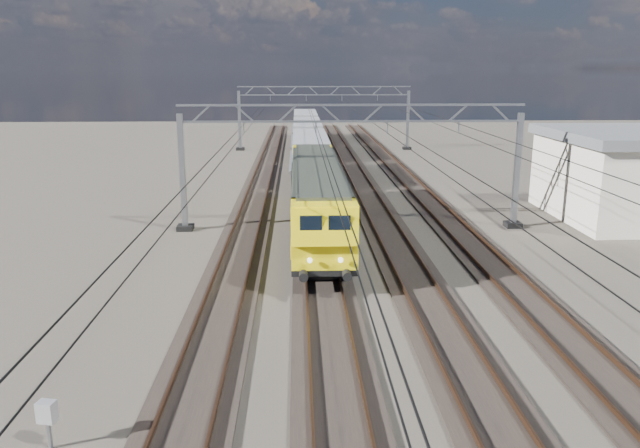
{
  "coord_description": "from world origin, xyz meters",
  "views": [
    {
      "loc": [
        -3.05,
        -30.85,
        9.0
      ],
      "look_at": [
        -2.08,
        -4.45,
        2.4
      ],
      "focal_mm": 35.0,
      "sensor_mm": 36.0,
      "label": 1
    }
  ],
  "objects_px": {
    "hopper_wagon_lead": "(310,153)",
    "hopper_wagon_mid": "(307,135)",
    "catenary_gantry_far": "(324,115)",
    "trackside_cabinet": "(47,413)",
    "hopper_wagon_third": "(305,124)",
    "locomotive": "(317,194)",
    "catenary_gantry_mid": "(351,162)"
  },
  "relations": [
    {
      "from": "hopper_wagon_third",
      "to": "trackside_cabinet",
      "type": "bearing_deg",
      "value": -96.18
    },
    {
      "from": "catenary_gantry_far",
      "to": "hopper_wagon_lead",
      "type": "xyz_separation_m",
      "value": [
        -2.0,
        -19.78,
        -1.67
      ]
    },
    {
      "from": "trackside_cabinet",
      "to": "catenary_gantry_mid",
      "type": "bearing_deg",
      "value": 78.68
    },
    {
      "from": "catenary_gantry_far",
      "to": "hopper_wagon_third",
      "type": "relative_size",
      "value": 1.53
    },
    {
      "from": "hopper_wagon_lead",
      "to": "hopper_wagon_mid",
      "type": "relative_size",
      "value": 1.0
    },
    {
      "from": "catenary_gantry_mid",
      "to": "hopper_wagon_third",
      "type": "bearing_deg",
      "value": 92.57
    },
    {
      "from": "catenary_gantry_far",
      "to": "trackside_cabinet",
      "type": "relative_size",
      "value": 15.85
    },
    {
      "from": "hopper_wagon_third",
      "to": "hopper_wagon_lead",
      "type": "bearing_deg",
      "value": -90.0
    },
    {
      "from": "catenary_gantry_far",
      "to": "trackside_cabinet",
      "type": "distance_m",
      "value": 57.99
    },
    {
      "from": "hopper_wagon_lead",
      "to": "catenary_gantry_far",
      "type": "bearing_deg",
      "value": 84.22
    },
    {
      "from": "hopper_wagon_third",
      "to": "catenary_gantry_mid",
      "type": "bearing_deg",
      "value": -87.43
    },
    {
      "from": "hopper_wagon_lead",
      "to": "trackside_cabinet",
      "type": "relative_size",
      "value": 10.35
    },
    {
      "from": "catenary_gantry_far",
      "to": "hopper_wagon_third",
      "type": "height_order",
      "value": "catenary_gantry_far"
    },
    {
      "from": "catenary_gantry_far",
      "to": "trackside_cabinet",
      "type": "height_order",
      "value": "catenary_gantry_far"
    },
    {
      "from": "hopper_wagon_mid",
      "to": "hopper_wagon_third",
      "type": "relative_size",
      "value": 1.0
    },
    {
      "from": "hopper_wagon_mid",
      "to": "hopper_wagon_third",
      "type": "distance_m",
      "value": 14.2
    },
    {
      "from": "catenary_gantry_mid",
      "to": "hopper_wagon_third",
      "type": "xyz_separation_m",
      "value": [
        -2.0,
        44.62,
        -1.67
      ]
    },
    {
      "from": "locomotive",
      "to": "hopper_wagon_mid",
      "type": "bearing_deg",
      "value": 90.0
    },
    {
      "from": "catenary_gantry_mid",
      "to": "locomotive",
      "type": "height_order",
      "value": "catenary_gantry_mid"
    },
    {
      "from": "hopper_wagon_lead",
      "to": "hopper_wagon_third",
      "type": "relative_size",
      "value": 1.0
    },
    {
      "from": "catenary_gantry_mid",
      "to": "hopper_wagon_lead",
      "type": "xyz_separation_m",
      "value": [
        -2.0,
        16.22,
        -1.67
      ]
    },
    {
      "from": "locomotive",
      "to": "hopper_wagon_lead",
      "type": "relative_size",
      "value": 1.62
    },
    {
      "from": "hopper_wagon_third",
      "to": "catenary_gantry_far",
      "type": "bearing_deg",
      "value": -76.94
    },
    {
      "from": "locomotive",
      "to": "trackside_cabinet",
      "type": "xyz_separation_m",
      "value": [
        -7.13,
        -19.72,
        -1.37
      ]
    },
    {
      "from": "catenary_gantry_far",
      "to": "hopper_wagon_lead",
      "type": "distance_m",
      "value": 19.95
    },
    {
      "from": "hopper_wagon_third",
      "to": "trackside_cabinet",
      "type": "xyz_separation_m",
      "value": [
        -7.13,
        -65.81,
        -1.28
      ]
    },
    {
      "from": "catenary_gantry_mid",
      "to": "locomotive",
      "type": "xyz_separation_m",
      "value": [
        -2.0,
        -1.47,
        -1.58
      ]
    },
    {
      "from": "catenary_gantry_far",
      "to": "hopper_wagon_mid",
      "type": "height_order",
      "value": "catenary_gantry_far"
    },
    {
      "from": "locomotive",
      "to": "hopper_wagon_third",
      "type": "height_order",
      "value": "locomotive"
    },
    {
      "from": "hopper_wagon_lead",
      "to": "hopper_wagon_third",
      "type": "xyz_separation_m",
      "value": [
        0.0,
        28.4,
        0.0
      ]
    },
    {
      "from": "catenary_gantry_far",
      "to": "hopper_wagon_third",
      "type": "xyz_separation_m",
      "value": [
        -2.0,
        8.62,
        -1.67
      ]
    },
    {
      "from": "locomotive",
      "to": "hopper_wagon_third",
      "type": "relative_size",
      "value": 1.62
    }
  ]
}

